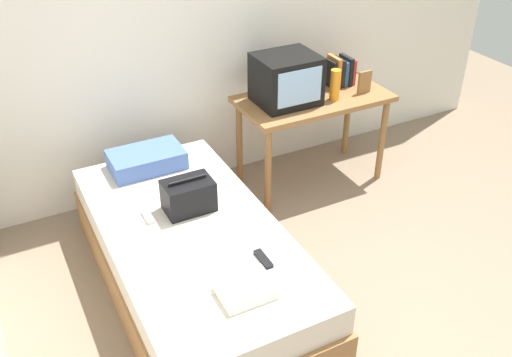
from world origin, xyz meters
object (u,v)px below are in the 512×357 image
object	(u,v)px
tv	(286,79)
folded_towel	(246,289)
handbag	(188,196)
remote_silver	(148,217)
bed	(194,261)
desk	(313,108)
book_row	(340,71)
water_bottle	(335,85)
remote_dark	(263,259)
pillow	(147,159)
picture_frame	(364,82)
magazine	(190,280)

from	to	relation	value
tv	folded_towel	distance (m)	1.83
handbag	remote_silver	bearing A→B (deg)	173.78
bed	desk	bearing A→B (deg)	30.85
tv	book_row	bearing A→B (deg)	9.69
bed	water_bottle	world-z (taller)	water_bottle
tv	remote_dark	distance (m)	1.57
desk	handbag	world-z (taller)	desk
pillow	handbag	bearing A→B (deg)	-82.87
remote_dark	tv	bearing A→B (deg)	55.86
remote_dark	picture_frame	bearing A→B (deg)	37.52
desk	book_row	distance (m)	0.38
magazine	remote_silver	distance (m)	0.63
picture_frame	magazine	xyz separation A→B (m)	(-1.88, -1.10, -0.33)
desk	handbag	distance (m)	1.41
picture_frame	remote_dark	world-z (taller)	picture_frame
bed	tv	size ratio (longest dim) A/B	4.55
desk	picture_frame	xyz separation A→B (m)	(0.38, -0.12, 0.18)
tv	water_bottle	world-z (taller)	tv
book_row	pillow	bearing A→B (deg)	-175.75
water_bottle	handbag	distance (m)	1.48
bed	desk	size ratio (longest dim) A/B	1.72
remote_dark	pillow	bearing A→B (deg)	101.71
handbag	book_row	bearing A→B (deg)	24.47
desk	bed	bearing A→B (deg)	-149.15
water_bottle	folded_towel	distance (m)	1.94
desk	remote_dark	bearing A→B (deg)	-131.21
folded_towel	bed	bearing A→B (deg)	93.86
picture_frame	folded_towel	bearing A→B (deg)	-141.77
picture_frame	pillow	xyz separation A→B (m)	(-1.72, 0.10, -0.27)
water_bottle	remote_silver	distance (m)	1.73
magazine	remote_dark	xyz separation A→B (m)	(0.42, -0.03, 0.01)
book_row	remote_dark	world-z (taller)	book_row
book_row	magazine	size ratio (longest dim) A/B	0.82
pillow	handbag	xyz separation A→B (m)	(0.07, -0.59, 0.04)
book_row	remote_dark	xyz separation A→B (m)	(-1.39, -1.35, -0.34)
water_bottle	remote_dark	bearing A→B (deg)	-136.71
book_row	remote_silver	world-z (taller)	book_row
magazine	bed	bearing A→B (deg)	67.46
picture_frame	tv	bearing A→B (deg)	168.27
tv	magazine	size ratio (longest dim) A/B	1.52
folded_towel	picture_frame	bearing A→B (deg)	38.23
desk	water_bottle	xyz separation A→B (m)	(0.11, -0.12, 0.21)
desk	handbag	xyz separation A→B (m)	(-1.27, -0.61, -0.05)
picture_frame	remote_silver	distance (m)	1.99
tv	handbag	size ratio (longest dim) A/B	1.47
picture_frame	pillow	world-z (taller)	picture_frame
water_bottle	magazine	world-z (taller)	water_bottle
picture_frame	remote_silver	bearing A→B (deg)	-166.24
water_bottle	picture_frame	bearing A→B (deg)	0.26
remote_silver	remote_dark	bearing A→B (deg)	-56.48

